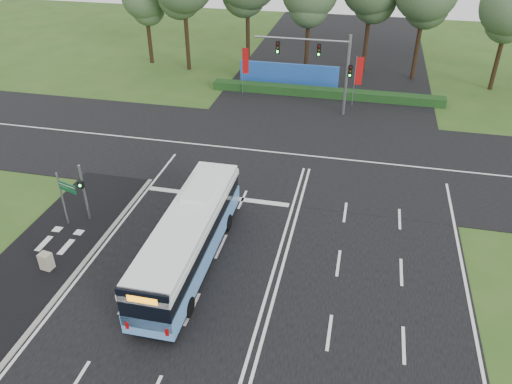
% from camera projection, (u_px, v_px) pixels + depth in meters
% --- Properties ---
extents(ground, '(120.00, 120.00, 0.00)m').
position_uv_depth(ground, '(278.00, 255.00, 27.55)').
color(ground, '#2B501A').
rests_on(ground, ground).
extents(road_main, '(20.00, 120.00, 0.04)m').
position_uv_depth(road_main, '(278.00, 255.00, 27.54)').
color(road_main, black).
rests_on(road_main, ground).
extents(road_cross, '(120.00, 14.00, 0.05)m').
position_uv_depth(road_cross, '(308.00, 156.00, 37.47)').
color(road_cross, black).
rests_on(road_cross, ground).
extents(bike_path, '(5.00, 18.00, 0.06)m').
position_uv_depth(bike_path, '(45.00, 257.00, 27.39)').
color(bike_path, black).
rests_on(bike_path, ground).
extents(kerb_strip, '(0.25, 18.00, 0.12)m').
position_uv_depth(kerb_strip, '(85.00, 262.00, 26.93)').
color(kerb_strip, gray).
rests_on(kerb_strip, ground).
extents(city_bus, '(2.60, 11.72, 3.36)m').
position_uv_depth(city_bus, '(189.00, 237.00, 26.13)').
color(city_bus, '#5F98DC').
rests_on(city_bus, ground).
extents(pedestrian_signal, '(0.31, 0.43, 3.77)m').
position_uv_depth(pedestrian_signal, '(84.00, 191.00, 29.35)').
color(pedestrian_signal, gray).
rests_on(pedestrian_signal, ground).
extents(street_sign, '(1.34, 0.47, 3.56)m').
position_uv_depth(street_sign, '(65.00, 194.00, 28.71)').
color(street_sign, gray).
rests_on(street_sign, ground).
extents(utility_cabinet, '(0.68, 0.59, 1.01)m').
position_uv_depth(utility_cabinet, '(46.00, 262.00, 26.30)').
color(utility_cabinet, '#A59A84').
rests_on(utility_cabinet, ground).
extents(banner_flag_left, '(0.67, 0.12, 4.53)m').
position_uv_depth(banner_flag_left, '(245.00, 64.00, 47.04)').
color(banner_flag_left, gray).
rests_on(banner_flag_left, ground).
extents(banner_flag_mid, '(0.69, 0.11, 4.67)m').
position_uv_depth(banner_flag_mid, '(358.00, 74.00, 44.23)').
color(banner_flag_mid, gray).
rests_on(banner_flag_mid, ground).
extents(traffic_light_gantry, '(8.41, 0.28, 7.00)m').
position_uv_depth(traffic_light_gantry, '(327.00, 61.00, 42.02)').
color(traffic_light_gantry, gray).
rests_on(traffic_light_gantry, ground).
extents(hedge, '(22.00, 1.20, 0.80)m').
position_uv_depth(hedge, '(325.00, 93.00, 47.62)').
color(hedge, '#173814').
rests_on(hedge, ground).
extents(blue_hoarding, '(10.00, 0.30, 2.20)m').
position_uv_depth(blue_hoarding, '(289.00, 74.00, 50.07)').
color(blue_hoarding, '#1F4FAD').
rests_on(blue_hoarding, ground).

